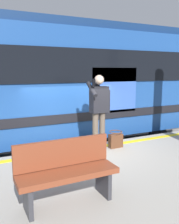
# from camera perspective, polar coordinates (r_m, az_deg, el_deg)

# --- Properties ---
(ground_plane) EXTENTS (24.34, 24.34, 0.00)m
(ground_plane) POSITION_cam_1_polar(r_m,az_deg,el_deg) (6.56, -2.51, -16.57)
(ground_plane) COLOR #3D3D3F
(platform) EXTENTS (14.94, 4.84, 1.03)m
(platform) POSITION_cam_1_polar(r_m,az_deg,el_deg) (4.48, 11.16, -22.71)
(platform) COLOR #9E998E
(platform) RESTS_ON ground
(safety_line) EXTENTS (14.64, 0.16, 0.01)m
(safety_line) POSITION_cam_1_polar(r_m,az_deg,el_deg) (5.91, -1.39, -8.71)
(safety_line) COLOR yellow
(safety_line) RESTS_ON platform
(track_rail_near) EXTENTS (19.42, 0.08, 0.16)m
(track_rail_near) POSITION_cam_1_polar(r_m,az_deg,el_deg) (7.71, -6.80, -11.81)
(track_rail_near) COLOR slate
(track_rail_near) RESTS_ON ground
(track_rail_far) EXTENTS (19.42, 0.08, 0.16)m
(track_rail_far) POSITION_cam_1_polar(r_m,az_deg,el_deg) (9.00, -9.91, -8.69)
(track_rail_far) COLOR slate
(track_rail_far) RESTS_ON ground
(train_carriage) EXTENTS (13.29, 3.13, 4.12)m
(train_carriage) POSITION_cam_1_polar(r_m,az_deg,el_deg) (7.63, -15.67, 7.10)
(train_carriage) COLOR #1E478C
(train_carriage) RESTS_ON ground
(passenger) EXTENTS (0.57, 0.55, 1.77)m
(passenger) POSITION_cam_1_polar(r_m,az_deg,el_deg) (5.66, 2.21, 1.38)
(passenger) COLOR brown
(passenger) RESTS_ON platform
(handbag) EXTENTS (0.35, 0.31, 0.41)m
(handbag) POSITION_cam_1_polar(r_m,az_deg,el_deg) (6.01, 6.17, -6.54)
(handbag) COLOR #59331E
(handbag) RESTS_ON platform
(bench) EXTENTS (1.43, 0.44, 0.90)m
(bench) POSITION_cam_1_polar(r_m,az_deg,el_deg) (3.54, -5.46, -13.39)
(bench) COLOR brown
(bench) RESTS_ON platform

